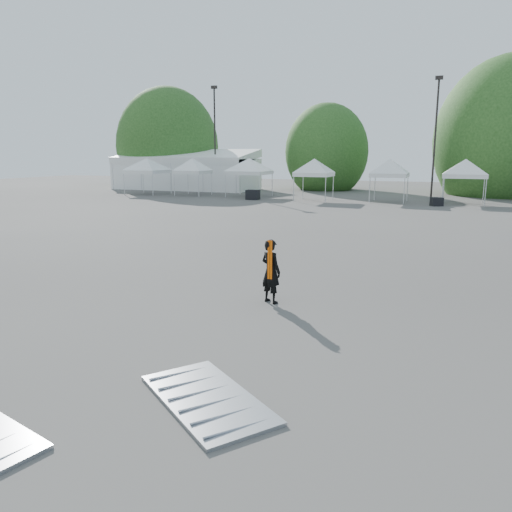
% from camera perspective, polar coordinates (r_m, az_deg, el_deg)
% --- Properties ---
extents(ground, '(120.00, 120.00, 0.00)m').
position_cam_1_polar(ground, '(13.65, -0.31, -3.93)').
color(ground, '#474442').
rests_on(ground, ground).
extents(marquee, '(15.00, 6.25, 4.23)m').
position_cam_1_polar(marquee, '(54.37, -8.02, 9.64)').
color(marquee, white).
rests_on(marquee, ground).
extents(light_pole_west, '(0.60, 0.25, 10.30)m').
position_cam_1_polar(light_pole_west, '(51.62, -4.73, 13.84)').
color(light_pole_west, black).
rests_on(light_pole_west, ground).
extents(light_pole_east, '(0.60, 0.25, 9.80)m').
position_cam_1_polar(light_pole_east, '(44.27, 19.83, 13.28)').
color(light_pole_east, black).
rests_on(light_pole_east, ground).
extents(tree_far_w, '(4.80, 4.80, 7.30)m').
position_cam_1_polar(tree_far_w, '(58.97, -10.06, 12.21)').
color(tree_far_w, '#382314').
rests_on(tree_far_w, ground).
extents(tree_mid_w, '(4.16, 4.16, 6.33)m').
position_cam_1_polar(tree_mid_w, '(53.77, 8.06, 11.71)').
color(tree_mid_w, '#382314').
rests_on(tree_mid_w, ground).
extents(tree_mid_e, '(5.12, 5.12, 7.79)m').
position_cam_1_polar(tree_mid_e, '(51.36, 26.94, 11.64)').
color(tree_mid_e, '#382314').
rests_on(tree_mid_e, ground).
extents(tent_a, '(4.64, 4.64, 3.88)m').
position_cam_1_polar(tent_a, '(48.06, -12.37, 10.56)').
color(tent_a, silver).
rests_on(tent_a, ground).
extents(tent_b, '(3.79, 3.79, 3.88)m').
position_cam_1_polar(tent_b, '(46.14, -7.26, 10.70)').
color(tent_b, silver).
rests_on(tent_b, ground).
extents(tent_c, '(4.75, 4.75, 3.88)m').
position_cam_1_polar(tent_c, '(44.27, -0.79, 10.76)').
color(tent_c, silver).
rests_on(tent_c, ground).
extents(tent_d, '(3.92, 3.92, 3.88)m').
position_cam_1_polar(tent_d, '(40.65, 6.68, 10.62)').
color(tent_d, silver).
rests_on(tent_d, ground).
extents(tent_e, '(3.88, 3.88, 3.88)m').
position_cam_1_polar(tent_e, '(40.29, 15.10, 10.30)').
color(tent_e, silver).
rests_on(tent_e, ground).
extents(tent_f, '(4.35, 4.35, 3.88)m').
position_cam_1_polar(tent_f, '(40.65, 22.86, 9.81)').
color(tent_f, silver).
rests_on(tent_f, ground).
extents(man, '(0.69, 0.59, 1.60)m').
position_cam_1_polar(man, '(12.35, 1.70, -1.74)').
color(man, black).
rests_on(man, ground).
extents(barrier_mid, '(2.68, 2.43, 0.08)m').
position_cam_1_polar(barrier_mid, '(7.83, -5.56, -15.88)').
color(barrier_mid, '#A6A9AE').
rests_on(barrier_mid, ground).
extents(crate_west, '(1.06, 0.85, 0.80)m').
position_cam_1_polar(crate_west, '(41.22, -0.37, 7.01)').
color(crate_west, black).
rests_on(crate_west, ground).
extents(crate_mid, '(0.99, 0.90, 0.63)m').
position_cam_1_polar(crate_mid, '(38.40, 19.95, 5.86)').
color(crate_mid, black).
rests_on(crate_mid, ground).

